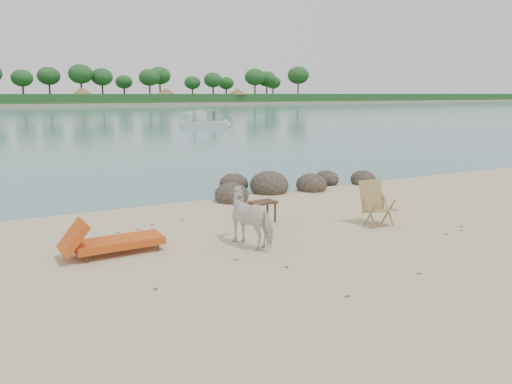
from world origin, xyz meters
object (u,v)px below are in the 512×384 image
deck_chair (380,205)px  boulders (282,186)px  lounge_chair (119,239)px  side_table (263,213)px  cow (253,218)px

deck_chair → boulders: bearing=92.7°
lounge_chair → deck_chair: deck_chair is taller
boulders → deck_chair: 4.99m
side_table → deck_chair: (2.37, -1.61, 0.27)m
boulders → cow: (-3.68, -4.89, 0.42)m
boulders → side_table: boulders is taller
boulders → deck_chair: deck_chair is taller
boulders → lounge_chair: size_ratio=2.92×
boulders → lounge_chair: boulders is taller
boulders → deck_chair: bearing=-92.7°
boulders → side_table: bearing=-127.7°
side_table → lounge_chair: lounge_chair is taller
lounge_chair → cow: bearing=-18.3°
deck_chair → cow: bearing=-176.0°
boulders → cow: size_ratio=4.49×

